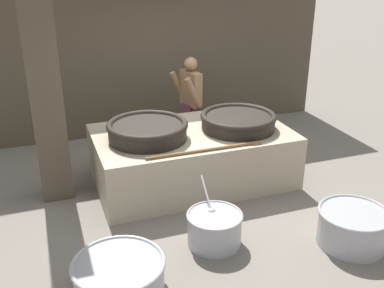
{
  "coord_description": "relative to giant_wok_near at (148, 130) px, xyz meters",
  "views": [
    {
      "loc": [
        -2.06,
        -5.71,
        3.15
      ],
      "look_at": [
        0.0,
        0.0,
        0.59
      ],
      "focal_mm": 42.0,
      "sensor_mm": 36.0,
      "label": 1
    }
  ],
  "objects": [
    {
      "name": "hearth_platform",
      "position": [
        0.68,
        0.06,
        -0.53
      ],
      "size": [
        2.82,
        1.67,
        0.79
      ],
      "color": "tan",
      "rests_on": "ground_plane"
    },
    {
      "name": "cook",
      "position": [
        1.07,
        1.24,
        -0.06
      ],
      "size": [
        0.44,
        0.63,
        1.61
      ],
      "rotation": [
        0.0,
        0.0,
        3.36
      ],
      "color": "#8C6647",
      "rests_on": "ground_plane"
    },
    {
      "name": "prep_bowl_extra",
      "position": [
        -0.84,
        -1.97,
        -0.74
      ],
      "size": [
        0.95,
        0.95,
        0.35
      ],
      "color": "#9E9EA3",
      "rests_on": "ground_plane"
    },
    {
      "name": "back_wall",
      "position": [
        0.68,
        2.44,
        1.02
      ],
      "size": [
        6.89,
        0.24,
        3.9
      ],
      "primitive_type": "cube",
      "color": "#4C4233",
      "rests_on": "ground_plane"
    },
    {
      "name": "stirring_paddle",
      "position": [
        0.65,
        -0.67,
        -0.12
      ],
      "size": [
        1.6,
        0.1,
        0.04
      ],
      "rotation": [
        0.0,
        0.0,
        0.0
      ],
      "color": "brown",
      "rests_on": "hearth_platform"
    },
    {
      "name": "ground_plane",
      "position": [
        0.68,
        0.06,
        -0.93
      ],
      "size": [
        60.0,
        60.0,
        0.0
      ],
      "primitive_type": "plane",
      "color": "slate"
    },
    {
      "name": "prep_bowl_vegetables",
      "position": [
        0.37,
        -1.56,
        -0.71
      ],
      "size": [
        0.66,
        0.86,
        0.66
      ],
      "color": "#9E9EA3",
      "rests_on": "ground_plane"
    },
    {
      "name": "giant_wok_near",
      "position": [
        0.0,
        0.0,
        0.0
      ],
      "size": [
        1.13,
        1.13,
        0.25
      ],
      "color": "black",
      "rests_on": "hearth_platform"
    },
    {
      "name": "giant_wok_far",
      "position": [
        1.35,
        -0.05,
        -0.01
      ],
      "size": [
        1.12,
        1.12,
        0.23
      ],
      "color": "black",
      "rests_on": "hearth_platform"
    },
    {
      "name": "prep_bowl_meat",
      "position": [
        1.89,
        -2.1,
        -0.69
      ],
      "size": [
        0.83,
        0.83,
        0.44
      ],
      "color": "#9E9EA3",
      "rests_on": "ground_plane"
    },
    {
      "name": "support_pillar",
      "position": [
        -1.27,
        0.3,
        1.02
      ],
      "size": [
        0.41,
        0.41,
        3.9
      ],
      "primitive_type": "cube",
      "color": "#4C4233",
      "rests_on": "ground_plane"
    }
  ]
}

